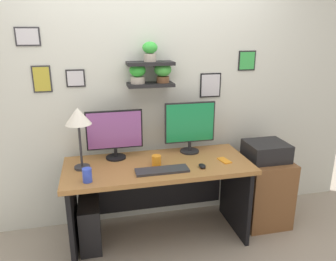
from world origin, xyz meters
TOP-DOWN VIEW (x-y plane):
  - ground_plane at (0.00, 0.00)m, footprint 8.00×8.00m
  - back_wall_assembly at (-0.00, 0.44)m, footprint 4.40×0.24m
  - desk at (0.00, 0.05)m, footprint 1.62×0.68m
  - monitor_left at (-0.35, 0.22)m, footprint 0.50×0.18m
  - monitor_right at (0.35, 0.22)m, footprint 0.48×0.18m
  - keyboard at (-0.00, -0.17)m, footprint 0.44×0.14m
  - computer_mouse at (0.35, -0.17)m, footprint 0.06×0.09m
  - desk_lamp at (-0.64, 0.05)m, footprint 0.21×0.21m
  - cell_phone at (0.59, -0.07)m, footprint 0.10×0.15m
  - coffee_mug at (-0.02, -0.03)m, footprint 0.08×0.08m
  - water_cup at (-0.60, -0.22)m, footprint 0.07×0.07m
  - drawer_cabinet at (1.07, 0.06)m, footprint 0.44×0.50m
  - printer at (1.07, 0.06)m, footprint 0.38×0.34m
  - computer_tower_left at (-0.62, 0.04)m, footprint 0.18×0.40m

SIDE VIEW (x-z plane):
  - ground_plane at x=0.00m, z-range 0.00..0.00m
  - computer_tower_left at x=-0.62m, z-range 0.00..0.43m
  - drawer_cabinet at x=1.07m, z-range 0.00..0.67m
  - desk at x=0.00m, z-range 0.16..0.91m
  - printer at x=1.07m, z-range 0.67..0.84m
  - cell_phone at x=0.59m, z-range 0.75..0.76m
  - keyboard at x=0.00m, z-range 0.75..0.77m
  - computer_mouse at x=0.35m, z-range 0.75..0.78m
  - coffee_mug at x=-0.02m, z-range 0.75..0.84m
  - water_cup at x=-0.60m, z-range 0.75..0.86m
  - monitor_left at x=-0.35m, z-range 0.77..1.21m
  - monitor_right at x=0.35m, z-range 0.77..1.25m
  - desk_lamp at x=-0.64m, z-range 0.92..1.44m
  - back_wall_assembly at x=0.00m, z-range 0.01..2.71m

